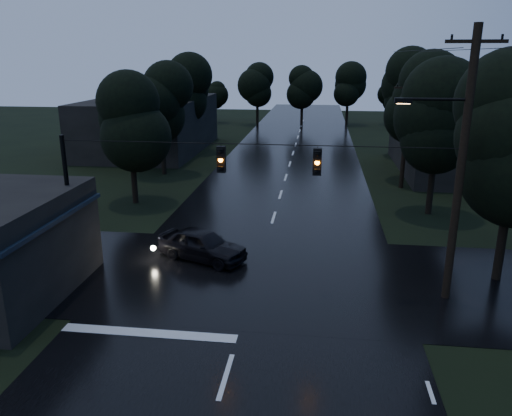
# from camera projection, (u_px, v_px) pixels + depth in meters

# --- Properties ---
(main_road) EXTENTS (12.00, 120.00, 0.02)m
(main_road) POSITION_uv_depth(u_px,v_px,m) (286.00, 178.00, 38.20)
(main_road) COLOR black
(main_road) RESTS_ON ground
(cross_street) EXTENTS (60.00, 9.00, 0.02)m
(cross_street) POSITION_uv_depth(u_px,v_px,m) (256.00, 276.00, 21.13)
(cross_street) COLOR black
(cross_street) RESTS_ON ground
(building_far_right) EXTENTS (10.00, 14.00, 4.40)m
(building_far_right) POSITION_uv_depth(u_px,v_px,m) (465.00, 144.00, 39.66)
(building_far_right) COLOR black
(building_far_right) RESTS_ON ground
(building_far_left) EXTENTS (10.00, 16.00, 5.00)m
(building_far_left) POSITION_uv_depth(u_px,v_px,m) (150.00, 125.00, 48.65)
(building_far_left) COLOR black
(building_far_left) RESTS_ON ground
(utility_pole_main) EXTENTS (3.50, 0.30, 10.00)m
(utility_pole_main) POSITION_uv_depth(u_px,v_px,m) (459.00, 164.00, 17.75)
(utility_pole_main) COLOR black
(utility_pole_main) RESTS_ON ground
(utility_pole_far) EXTENTS (2.00, 0.30, 7.50)m
(utility_pole_far) POSITION_uv_depth(u_px,v_px,m) (406.00, 133.00, 34.17)
(utility_pole_far) COLOR black
(utility_pole_far) RESTS_ON ground
(anchor_pole_left) EXTENTS (0.18, 0.18, 6.00)m
(anchor_pole_left) POSITION_uv_depth(u_px,v_px,m) (70.00, 209.00, 20.21)
(anchor_pole_left) COLOR black
(anchor_pole_left) RESTS_ON ground
(span_signals) EXTENTS (15.00, 0.37, 1.12)m
(span_signals) POSITION_uv_depth(u_px,v_px,m) (268.00, 159.00, 18.57)
(span_signals) COLOR black
(span_signals) RESTS_ON ground
(tree_left_a) EXTENTS (3.92, 3.92, 8.26)m
(tree_left_a) POSITION_uv_depth(u_px,v_px,m) (130.00, 120.00, 30.17)
(tree_left_a) COLOR black
(tree_left_a) RESTS_ON ground
(tree_left_b) EXTENTS (4.20, 4.20, 8.85)m
(tree_left_b) POSITION_uv_depth(u_px,v_px,m) (160.00, 102.00, 37.72)
(tree_left_b) COLOR black
(tree_left_b) RESTS_ON ground
(tree_left_c) EXTENTS (4.48, 4.48, 9.44)m
(tree_left_c) POSITION_uv_depth(u_px,v_px,m) (187.00, 88.00, 47.17)
(tree_left_c) COLOR black
(tree_left_c) RESTS_ON ground
(tree_right_a) EXTENTS (4.20, 4.20, 8.85)m
(tree_right_a) POSITION_uv_depth(u_px,v_px,m) (438.00, 118.00, 27.88)
(tree_right_a) COLOR black
(tree_right_a) RESTS_ON ground
(tree_right_b) EXTENTS (4.48, 4.48, 9.44)m
(tree_right_b) POSITION_uv_depth(u_px,v_px,m) (423.00, 99.00, 35.29)
(tree_right_b) COLOR black
(tree_right_b) RESTS_ON ground
(tree_right_c) EXTENTS (4.76, 4.76, 10.03)m
(tree_right_c) POSITION_uv_depth(u_px,v_px,m) (409.00, 86.00, 44.59)
(tree_right_c) COLOR black
(tree_right_c) RESTS_ON ground
(car) EXTENTS (4.54, 3.14, 1.44)m
(car) POSITION_uv_depth(u_px,v_px,m) (202.00, 245.00, 22.68)
(car) COLOR black
(car) RESTS_ON ground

